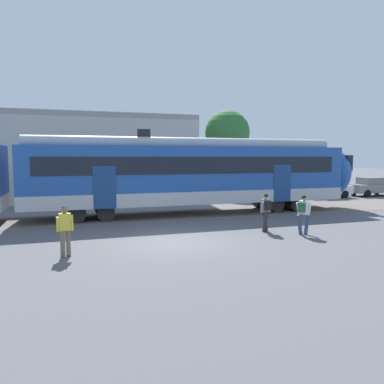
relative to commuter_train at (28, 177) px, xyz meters
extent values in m
plane|color=#515156|center=(5.64, -6.47, -2.25)|extent=(160.00, 160.00, 0.00)
cube|color=silver|center=(8.52, 0.00, -1.20)|extent=(18.00, 3.06, 0.70)
cube|color=#2351A3|center=(8.52, 0.00, 0.35)|extent=(18.00, 3.00, 2.40)
cube|color=black|center=(8.52, -1.51, 0.55)|extent=(16.56, 0.03, 0.90)
cube|color=navy|center=(13.47, -1.52, -0.50)|extent=(1.10, 0.04, 2.10)
cube|color=navy|center=(3.57, -1.52, -0.50)|extent=(1.10, 0.04, 2.10)
cylinder|color=#A4A4A9|center=(8.52, 0.00, 1.73)|extent=(17.64, 0.70, 0.70)
cube|color=black|center=(5.82, 0.00, 2.28)|extent=(0.70, 0.12, 0.40)
cylinder|color=black|center=(14.80, 0.00, -1.80)|extent=(0.90, 2.40, 0.90)
cylinder|color=black|center=(13.40, 0.00, -1.80)|extent=(0.90, 2.40, 0.90)
cylinder|color=black|center=(3.64, 0.00, -1.80)|extent=(0.90, 2.40, 0.90)
cylinder|color=black|center=(2.24, 0.00, -1.80)|extent=(0.90, 2.40, 0.90)
ellipsoid|color=#2351A3|center=(18.07, 0.00, 0.00)|extent=(1.80, 2.85, 2.95)
cube|color=black|center=(18.42, 0.00, 0.60)|extent=(0.40, 2.40, 1.00)
cylinder|color=#6B6051|center=(1.70, -7.66, -1.82)|extent=(0.17, 0.36, 0.87)
cylinder|color=#6B6051|center=(1.86, -7.37, -1.82)|extent=(0.17, 0.36, 0.87)
cube|color=gold|center=(1.78, -7.52, -1.11)|extent=(0.37, 0.26, 0.56)
cylinder|color=gold|center=(2.00, -7.43, -1.16)|extent=(0.10, 0.25, 0.52)
cylinder|color=gold|center=(1.57, -7.61, -1.16)|extent=(0.10, 0.25, 0.52)
sphere|color=brown|center=(1.78, -7.54, -0.72)|extent=(0.22, 0.22, 0.22)
sphere|color=black|center=(1.78, -7.52, -0.69)|extent=(0.20, 0.20, 0.20)
cube|color=black|center=(1.77, -7.34, -1.09)|extent=(0.29, 0.17, 0.40)
cylinder|color=#28282D|center=(10.07, -5.71, -1.82)|extent=(0.17, 0.36, 0.87)
cylinder|color=#28282D|center=(9.91, -6.00, -1.82)|extent=(0.17, 0.36, 0.87)
cube|color=gray|center=(9.99, -5.86, -1.11)|extent=(0.37, 0.26, 0.56)
cylinder|color=gray|center=(9.78, -5.95, -1.16)|extent=(0.11, 0.25, 0.52)
cylinder|color=gray|center=(10.21, -5.76, -1.16)|extent=(0.11, 0.25, 0.52)
sphere|color=tan|center=(9.99, -5.84, -0.72)|extent=(0.22, 0.22, 0.22)
sphere|color=black|center=(9.99, -5.86, -0.69)|extent=(0.20, 0.20, 0.20)
cube|color=black|center=(10.00, -6.04, -1.09)|extent=(0.29, 0.18, 0.40)
cylinder|color=navy|center=(11.36, -6.92, -1.82)|extent=(0.38, 0.30, 0.87)
cylinder|color=navy|center=(11.03, -6.89, -1.82)|extent=(0.38, 0.30, 0.87)
cube|color=silver|center=(11.19, -6.91, -1.11)|extent=(0.38, 0.43, 0.56)
cylinder|color=silver|center=(11.02, -6.75, -1.16)|extent=(0.26, 0.19, 0.52)
cylinder|color=silver|center=(11.37, -7.06, -1.16)|extent=(0.26, 0.19, 0.52)
sphere|color=tan|center=(11.21, -6.90, -0.72)|extent=(0.22, 0.22, 0.22)
sphere|color=black|center=(11.19, -6.91, -0.69)|extent=(0.20, 0.20, 0.20)
cube|color=#235633|center=(11.03, -6.99, -1.09)|extent=(0.27, 0.32, 0.40)
cube|color=silver|center=(21.36, 4.90, -1.61)|extent=(4.08, 1.85, 0.68)
cube|color=silver|center=(21.21, 4.91, -0.99)|extent=(1.97, 1.54, 0.56)
cube|color=black|center=(22.16, 4.86, -1.03)|extent=(0.19, 1.37, 0.48)
cylinder|color=black|center=(22.64, 5.61, -1.95)|extent=(0.61, 0.23, 0.60)
cylinder|color=black|center=(22.56, 4.06, -1.95)|extent=(0.61, 0.23, 0.60)
cylinder|color=black|center=(20.16, 5.74, -1.95)|extent=(0.61, 0.23, 0.60)
cylinder|color=black|center=(20.08, 4.19, -1.95)|extent=(0.61, 0.23, 0.60)
cube|color=gray|center=(25.98, 4.83, -1.61)|extent=(4.01, 1.65, 0.68)
cube|color=slate|center=(25.83, 4.83, -0.99)|extent=(1.91, 1.45, 0.56)
cube|color=black|center=(26.78, 4.84, -1.03)|extent=(0.12, 1.37, 0.48)
cylinder|color=black|center=(27.22, 5.62, -1.95)|extent=(0.60, 0.20, 0.60)
cylinder|color=black|center=(24.74, 5.61, -1.95)|extent=(0.60, 0.20, 0.60)
cylinder|color=black|center=(24.75, 4.05, -1.95)|extent=(0.60, 0.20, 0.60)
cube|color=#B2A899|center=(1.06, 9.36, 0.75)|extent=(20.57, 5.00, 6.00)
cube|color=gray|center=(1.06, 9.36, 3.95)|extent=(20.57, 5.00, 0.40)
cylinder|color=brown|center=(14.91, 9.79, -0.26)|extent=(0.32, 0.32, 3.99)
sphere|color=#2D662D|center=(14.91, 9.79, 3.07)|extent=(3.83, 3.83, 3.83)
camera|label=1|loc=(2.01, -20.13, 0.97)|focal=35.00mm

